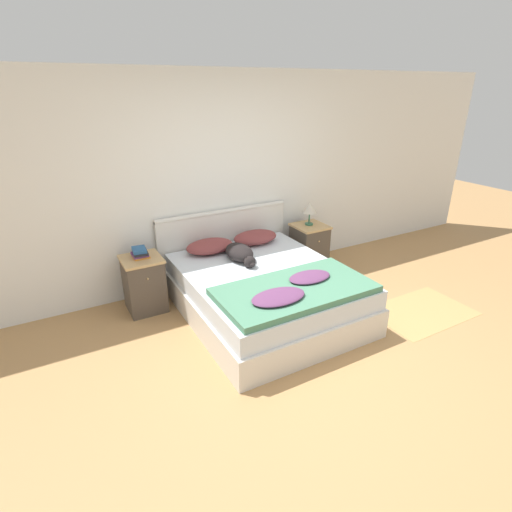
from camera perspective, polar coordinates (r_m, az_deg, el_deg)
ground_plane at (r=3.87m, az=9.64°, el=-14.74°), size 16.00×16.00×0.00m
wall_back at (r=5.00m, az=-4.82°, el=10.60°), size 9.00×0.06×2.55m
bed at (r=4.42m, az=1.29°, el=-5.25°), size 1.67×2.02×0.52m
headboard at (r=5.15m, az=-4.52°, el=1.85°), size 1.75×0.06×0.94m
nightstand_left at (r=4.64m, az=-15.69°, el=-3.85°), size 0.42×0.44×0.63m
nightstand_right at (r=5.52m, az=7.57°, el=1.30°), size 0.42×0.44×0.63m
pillow_left at (r=4.78m, az=-6.63°, el=1.41°), size 0.58×0.37×0.16m
pillow_right at (r=5.03m, az=-0.10°, el=2.70°), size 0.58×0.37×0.16m
quilt at (r=3.84m, az=5.52°, el=-4.82°), size 1.51×0.79×0.12m
dog at (r=4.54m, az=-2.26°, el=0.43°), size 0.28×0.63×0.18m
book_stack at (r=4.52m, az=-16.25°, el=0.45°), size 0.17×0.22×0.10m
table_lamp at (r=5.37m, az=7.69°, el=6.78°), size 0.20×0.20×0.31m
rug at (r=4.93m, az=22.53°, el=-7.32°), size 1.12×0.75×0.00m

